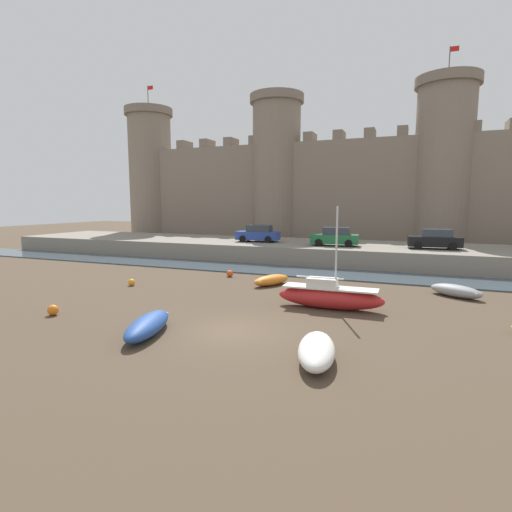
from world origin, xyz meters
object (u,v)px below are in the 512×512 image
Objects in this scene: car_quay_west at (258,234)px; mooring_buoy_near_channel at (132,282)px; rowboat_near_channel_left at (148,325)px; rowboat_foreground_centre at (317,350)px; rowboat_foreground_left at (271,280)px; mooring_buoy_mid_mud at (230,273)px; mooring_buoy_near_shore at (53,310)px; car_quay_east at (335,237)px; rowboat_midflat_centre at (456,291)px; car_quay_centre_west at (435,239)px; sailboat_near_channel_right at (329,296)px.

mooring_buoy_near_channel is at bearing -100.29° from car_quay_west.
rowboat_near_channel_left is 23.43m from car_quay_west.
car_quay_west is (-11.22, 23.17, 1.95)m from rowboat_foreground_centre.
rowboat_foreground_left is 6.36× the size of mooring_buoy_mid_mud.
car_quay_west is at bearing 100.41° from rowboat_near_channel_left.
car_quay_west is (1.73, 22.31, 2.10)m from mooring_buoy_near_shore.
mooring_buoy_near_channel is (-7.00, 7.64, -0.19)m from rowboat_near_channel_left.
mooring_buoy_near_channel is 0.10× the size of car_quay_east.
rowboat_midflat_centre is 0.73× the size of car_quay_centre_west.
rowboat_near_channel_left is 9.00× the size of mooring_buoy_near_channel.
mooring_buoy_near_shore is at bearing -113.59° from car_quay_east.
rowboat_near_channel_left is 0.94× the size of car_quay_east.
rowboat_foreground_left is 0.56× the size of sailboat_near_channel_right.
car_quay_centre_west is at bearing 51.77° from mooring_buoy_near_shore.
rowboat_foreground_centre reaches higher than mooring_buoy_mid_mud.
car_quay_west is (2.78, 15.33, 2.14)m from mooring_buoy_near_channel.
rowboat_foreground_centre is at bearing -63.52° from rowboat_foreground_left.
car_quay_centre_west is (10.06, 11.59, 2.00)m from rowboat_foreground_left.
rowboat_foreground_left is at bearing -24.28° from mooring_buoy_mid_mud.
car_quay_centre_west reaches higher than mooring_buoy_mid_mud.
car_quay_centre_west is (13.88, 9.87, 2.12)m from mooring_buoy_mid_mud.
mooring_buoy_mid_mud is 0.11× the size of car_quay_centre_west.
rowboat_foreground_left is at bearing 22.59° from mooring_buoy_near_channel.
mooring_buoy_near_channel is at bearing 176.15° from sailboat_near_channel_right.
car_quay_centre_west reaches higher than mooring_buoy_near_channel.
rowboat_midflat_centre is at bearing -48.89° from car_quay_east.
sailboat_near_channel_right is at bearing 27.06° from mooring_buoy_near_shore.
rowboat_near_channel_left is at bearing 178.32° from rowboat_foreground_centre.
rowboat_foreground_centre is 13.21m from rowboat_midflat_centre.
rowboat_midflat_centre is (10.84, 0.82, 0.01)m from rowboat_foreground_left.
rowboat_foreground_centre is 1.13× the size of rowboat_midflat_centre.
car_quay_east reaches higher than mooring_buoy_near_shore.
car_quay_west is (-5.58, 11.85, 2.00)m from rowboat_foreground_left.
car_quay_east is 1.00× the size of car_quay_centre_west.
sailboat_near_channel_right is 15.59m from car_quay_east.
car_quay_west and car_quay_east have the same top height.
sailboat_near_channel_right is 9.06m from rowboat_near_channel_left.
rowboat_foreground_left is 9.06m from mooring_buoy_near_channel.
mooring_buoy_mid_mud is (-8.47, 6.08, -0.40)m from sailboat_near_channel_right.
rowboat_midflat_centre is (12.20, 11.94, -0.04)m from rowboat_near_channel_left.
rowboat_midflat_centre is at bearing 44.39° from rowboat_near_channel_left.
mooring_buoy_mid_mud reaches higher than mooring_buoy_near_channel.
rowboat_midflat_centre is at bearing 12.63° from mooring_buoy_near_channel.
car_quay_west reaches higher than rowboat_foreground_centre.
mooring_buoy_near_channel is 23.90m from car_quay_centre_west.
mooring_buoy_near_shore is at bearing -128.23° from car_quay_centre_west.
rowboat_midflat_centre is at bearing -3.51° from mooring_buoy_mid_mud.
car_quay_west reaches higher than rowboat_foreground_left.
sailboat_near_channel_right is at bearing 48.35° from rowboat_near_channel_left.
rowboat_near_channel_left is 1.28× the size of rowboat_midflat_centre.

